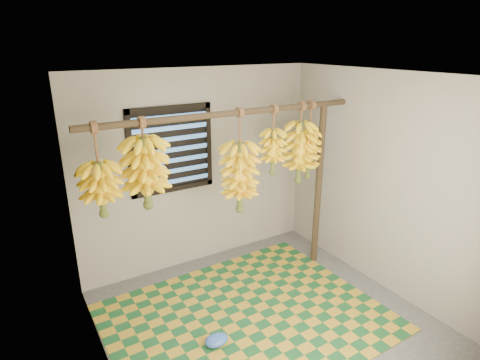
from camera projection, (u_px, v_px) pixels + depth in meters
floor at (268, 323)px, 4.02m from camera, size 3.00×3.00×0.01m
ceiling at (275, 76)px, 3.23m from camera, size 3.00×3.00×0.01m
wall_back at (199, 170)px, 4.84m from camera, size 3.00×0.01×2.40m
wall_left at (101, 256)px, 2.89m from camera, size 0.01×3.00×2.40m
wall_right at (384, 184)px, 4.36m from camera, size 0.01×3.00×2.40m
window at (171, 150)px, 4.55m from camera, size 1.00×0.04×1.00m
hanging_pole at (232, 113)px, 3.93m from camera, size 3.00×0.06×0.06m
support_post at (318, 187)px, 4.84m from camera, size 0.08×0.08×2.00m
woven_mat at (247, 317)px, 4.08m from camera, size 2.71×2.19×0.01m
plastic_bag at (216, 340)px, 3.70m from camera, size 0.24×0.18×0.09m
banana_bunch_a at (101, 189)px, 3.46m from camera, size 0.34×0.34×0.84m
banana_bunch_b at (146, 173)px, 3.63m from camera, size 0.40×0.40×0.85m
banana_bunch_c at (240, 177)px, 4.19m from camera, size 0.38×0.38×1.11m
banana_bunch_d at (273, 151)px, 4.32m from camera, size 0.29×0.29×0.76m
banana_bunch_e at (299, 152)px, 4.52m from camera, size 0.37×0.37×0.92m
banana_bunch_f at (309, 154)px, 4.60m from camera, size 0.27×0.27×0.90m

